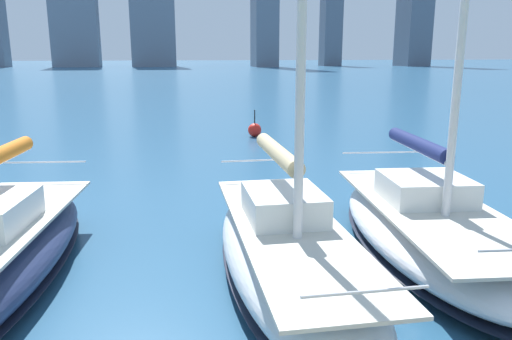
{
  "coord_description": "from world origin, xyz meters",
  "views": [
    {
      "loc": [
        1.53,
        2.25,
        4.27
      ],
      "look_at": [
        -0.08,
        -6.4,
        2.2
      ],
      "focal_mm": 35.0,
      "sensor_mm": 36.0,
      "label": 1
    }
  ],
  "objects": [
    {
      "name": "city_skyline",
      "position": [
        0.51,
        -161.41,
        20.17
      ],
      "size": [
        172.78,
        20.32,
        52.62
      ],
      "color": "slate",
      "rests_on": "ground"
    },
    {
      "name": "sailboat_navy",
      "position": [
        -4.05,
        -7.07,
        0.65
      ],
      "size": [
        3.74,
        8.05,
        12.6
      ],
      "color": "white",
      "rests_on": "ground"
    },
    {
      "name": "sailboat_tan",
      "position": [
        -0.67,
        -6.23,
        0.67
      ],
      "size": [
        2.44,
        7.92,
        9.45
      ],
      "color": "silver",
      "rests_on": "ground"
    },
    {
      "name": "channel_buoy",
      "position": [
        -3.13,
        -23.1,
        0.36
      ],
      "size": [
        0.7,
        0.7,
        1.4
      ],
      "color": "red",
      "rests_on": "ground"
    }
  ]
}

